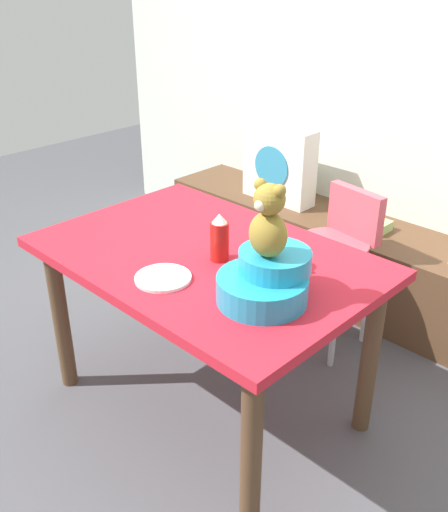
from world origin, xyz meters
The scene contains 12 objects.
ground_plane centered at (0.00, 0.00, 0.00)m, with size 8.00×8.00×0.00m, color #4C4C51.
back_wall centered at (0.00, 1.46, 1.30)m, with size 4.40×0.10×2.60m, color silver.
window_bench centered at (0.00, 1.19, 0.23)m, with size 2.60×0.44×0.46m, color brown.
pillow_floral_left centered at (-0.59, 1.17, 0.68)m, with size 0.44×0.15×0.44m.
book_stack centered at (0.02, 1.19, 0.49)m, with size 0.20×0.14×0.05m, color #A6BF73.
dining_table centered at (0.00, 0.00, 0.63)m, with size 1.29×0.87×0.74m.
highchair centered at (0.09, 0.75, 0.52)m, with size 0.36×0.49×0.79m.
infant_seat_teal centered at (0.38, -0.09, 0.81)m, with size 0.30×0.33×0.16m.
teddy_bear centered at (0.38, -0.09, 1.02)m, with size 0.13×0.12×0.25m.
ketchup_bottle centered at (0.07, 0.00, 0.83)m, with size 0.07×0.07×0.18m.
coffee_mug centered at (0.28, 0.11, 0.79)m, with size 0.12×0.08×0.09m.
dinner_plate_near centered at (0.04, -0.25, 0.75)m, with size 0.20×0.20×0.01m, color white.
Camera 1 is at (1.43, -1.36, 1.75)m, focal length 40.70 mm.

